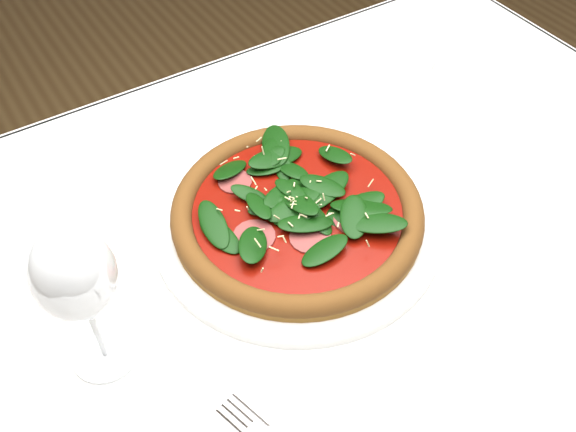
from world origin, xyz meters
TOP-DOWN VIEW (x-y plane):
  - dining_table at (0.00, 0.00)m, footprint 1.21×0.81m
  - plate at (-0.01, 0.02)m, footprint 0.37×0.37m
  - pizza at (-0.01, 0.02)m, footprint 0.38×0.38m
  - wine_glass at (-0.29, -0.02)m, footprint 0.08×0.08m
  - saucer_far at (0.33, 0.25)m, footprint 0.13×0.13m

SIDE VIEW (x-z plane):
  - dining_table at x=0.00m, z-range 0.27..1.02m
  - saucer_far at x=0.33m, z-range 0.75..0.76m
  - plate at x=-0.01m, z-range 0.75..0.77m
  - pizza at x=-0.01m, z-range 0.76..0.80m
  - wine_glass at x=-0.29m, z-range 0.79..0.99m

